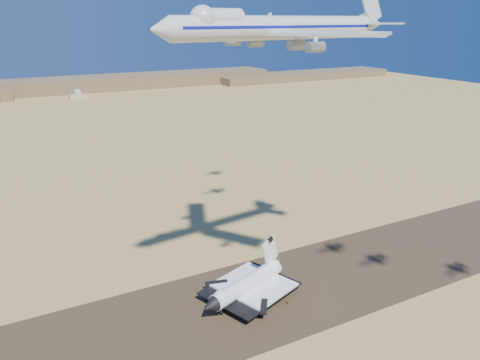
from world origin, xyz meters
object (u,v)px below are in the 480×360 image
carrier_747 (274,28)px  chase_jet_d (267,32)px  crew_c (270,298)px  chase_jet_e (261,19)px  crew_b (274,300)px  crew_a (288,302)px  shuttle (247,286)px

carrier_747 → chase_jet_d: size_ratio=5.28×
crew_c → chase_jet_d: bearing=-77.7°
carrier_747 → chase_jet_e: size_ratio=5.80×
crew_b → crew_c: (-0.27, 2.03, 0.01)m
crew_a → chase_jet_e: bearing=-40.8°
carrier_747 → shuttle: bearing=93.6°
crew_a → chase_jet_d: 97.06m
crew_a → chase_jet_d: (14.97, 41.32, 86.54)m
chase_jet_d → chase_jet_e: chase_jet_e is taller
shuttle → crew_c: shuttle is taller
crew_a → crew_b: crew_a is taller
crew_b → chase_jet_d: size_ratio=0.10×
carrier_747 → crew_b: bearing=32.2°
crew_c → chase_jet_d: 95.78m
shuttle → chase_jet_e: (38.57, 57.94, 86.78)m
crew_a → chase_jet_e: size_ratio=0.14×
chase_jet_d → chase_jet_e: (12.80, 26.26, 4.38)m
crew_b → crew_a: bearing=-163.4°
shuttle → crew_a: bearing=-62.2°
crew_a → crew_c: size_ratio=1.17×
shuttle → chase_jet_e: 111.24m
shuttle → carrier_747: (2.04, -10.83, 84.64)m
shuttle → carrier_747: bearing=-99.8°
crew_c → crew_a: bearing=166.1°
shuttle → chase_jet_d: bearing=30.4°
shuttle → crew_a: size_ratio=21.10×
chase_jet_d → crew_a: bearing=-117.0°
shuttle → crew_b: (7.29, -6.54, -4.29)m
crew_c → chase_jet_d: chase_jet_d is taller
crew_c → chase_jet_e: (31.56, 62.44, 91.06)m
shuttle → crew_a: 15.06m
crew_a → crew_b: size_ratio=1.18×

